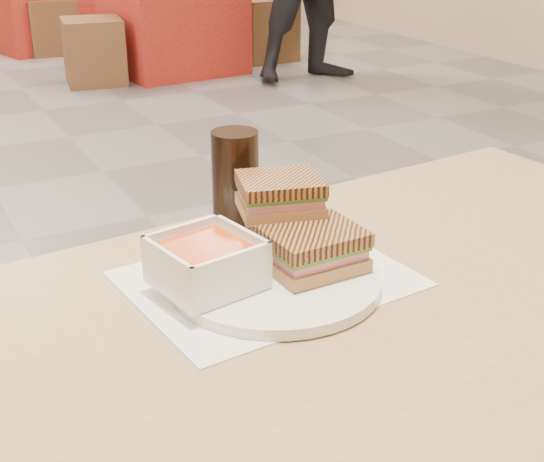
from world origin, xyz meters
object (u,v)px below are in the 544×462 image
cola_glass (235,180)px  bg_chair_2r (51,26)px  plate (276,280)px  bg_table_1 (172,19)px  bg_table_2 (38,1)px  panini_lower (313,249)px  bg_chair_1l (94,51)px  main_table (366,380)px  soup_bowl (206,264)px  bg_chair_1r (264,29)px

cola_glass → bg_chair_2r: 5.57m
plate → bg_chair_2r: bearing=80.1°
bg_table_1 → bg_table_2: 1.56m
panini_lower → bg_chair_1l: 4.57m
main_table → bg_table_2: bearing=81.7°
soup_bowl → cola_glass: cola_glass is taller
panini_lower → bg_table_2: 6.08m
plate → bg_table_1: size_ratio=0.30×
plate → panini_lower: panini_lower is taller
plate → cola_glass: bearing=79.0°
cola_glass → bg_chair_1l: cola_glass is taller
panini_lower → bg_chair_1l: panini_lower is taller
bg_table_1 → bg_chair_1r: bg_table_1 is taller
bg_chair_2r → bg_chair_1r: bearing=-36.8°
plate → bg_chair_1r: 5.22m
bg_table_2 → bg_chair_1r: (1.40, -1.38, -0.14)m
panini_lower → bg_chair_1r: 5.20m
cola_glass → bg_chair_1r: (2.33, 4.42, -0.59)m
plate → soup_bowl: size_ratio=2.01×
bg_chair_2r → cola_glass: bearing=-99.8°
plate → bg_chair_2r: (0.98, 5.65, -0.54)m
main_table → panini_lower: 0.18m
plate → bg_chair_1l: plate is taller
bg_chair_1l → bg_chair_2r: 1.22m
plate → bg_table_1: (1.61, 4.58, -0.39)m
panini_lower → main_table: bearing=-68.8°
soup_bowl → cola_glass: bearing=55.1°
panini_lower → cola_glass: size_ratio=0.82×
cola_glass → bg_chair_2r: size_ratio=0.34×
panini_lower → bg_table_2: bearing=81.3°
bg_chair_1l → plate: bearing=-102.5°
panini_lower → bg_table_2: panini_lower is taller
plate → cola_glass: 0.21m
cola_glass → bg_chair_1r: bearing=62.2°
bg_table_1 → bg_chair_2r: bg_table_1 is taller
soup_bowl → panini_lower: 0.14m
bg_table_2 → cola_glass: bearing=-99.1°
main_table → bg_table_1: (1.53, 4.66, -0.27)m
cola_glass → bg_chair_1l: bearing=77.4°
soup_bowl → bg_chair_1r: bearing=61.9°
main_table → bg_chair_1l: bearing=78.7°
soup_bowl → main_table: bearing=-31.8°
cola_glass → bg_table_2: size_ratio=0.14×
cola_glass → bg_table_2: bearing=80.9°
soup_bowl → cola_glass: 0.22m
cola_glass → bg_chair_2r: cola_glass is taller
main_table → plate: bearing=133.5°
bg_table_1 → bg_chair_1l: 0.66m
bg_table_2 → bg_chair_2r: size_ratio=2.39×
panini_lower → bg_table_1: panini_lower is taller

